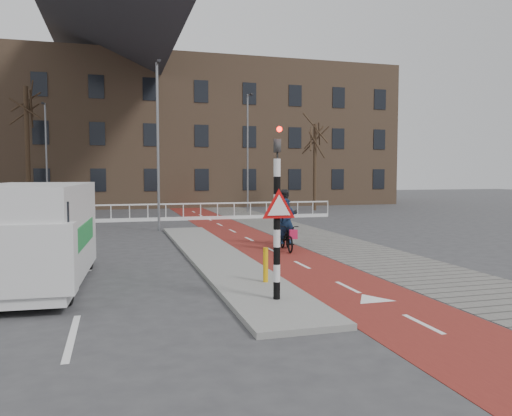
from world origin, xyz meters
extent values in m
plane|color=#38383A|center=(0.00, 0.00, 0.00)|extent=(120.00, 120.00, 0.00)
cube|color=maroon|center=(1.50, 10.00, 0.01)|extent=(2.50, 60.00, 0.01)
cube|color=slate|center=(4.30, 10.00, 0.01)|extent=(3.00, 60.00, 0.01)
cube|color=gray|center=(-0.70, 4.00, 0.06)|extent=(1.80, 16.00, 0.12)
cylinder|color=black|center=(-0.60, -2.00, 1.56)|extent=(0.14, 0.14, 2.88)
imported|color=black|center=(-0.60, -2.00, 3.40)|extent=(0.13, 0.16, 0.80)
cylinder|color=#FF0C05|center=(-0.60, -2.14, 3.58)|extent=(0.11, 0.02, 0.11)
cylinder|color=#E7A90C|center=(-0.35, -0.39, 0.53)|extent=(0.12, 0.12, 0.82)
imported|color=black|center=(1.97, 4.71, 0.46)|extent=(0.76, 1.78, 0.91)
imported|color=#0F1F3A|center=(1.97, 4.71, 1.04)|extent=(0.61, 0.43, 1.58)
cube|color=#C41B49|center=(2.02, 4.16, 0.64)|extent=(0.27, 0.19, 0.31)
imported|color=black|center=(2.34, 5.90, 0.60)|extent=(0.98, 2.04, 1.18)
imported|color=black|center=(2.34, 5.90, 1.18)|extent=(1.03, 0.88, 1.85)
cube|color=silver|center=(-5.65, 1.17, 1.31)|extent=(2.61, 5.82, 2.28)
cube|color=#1E8A3D|center=(-4.50, 1.17, 1.21)|extent=(0.24, 3.64, 0.55)
cube|color=black|center=(-5.65, -1.32, 1.71)|extent=(2.05, 0.17, 0.90)
cylinder|color=black|center=(-4.80, -0.82, 0.40)|extent=(0.33, 0.81, 0.80)
cylinder|color=black|center=(-6.50, 3.16, 0.40)|extent=(0.33, 0.81, 0.80)
cylinder|color=black|center=(-4.57, 3.05, 0.40)|extent=(0.33, 0.81, 0.80)
cube|color=silver|center=(-5.00, 17.00, 0.95)|extent=(28.00, 0.08, 0.08)
cube|color=silver|center=(-5.00, 17.00, 0.10)|extent=(28.00, 0.10, 0.20)
cube|color=#7F6047|center=(-3.00, 32.00, 6.00)|extent=(46.00, 10.00, 12.00)
cylinder|color=#312416|center=(-9.12, 23.39, 4.12)|extent=(0.29, 0.29, 8.25)
cylinder|color=#312416|center=(10.30, 22.27, 3.13)|extent=(0.24, 0.24, 6.26)
cylinder|color=slate|center=(-1.81, 11.96, 3.88)|extent=(0.12, 0.12, 7.76)
cylinder|color=slate|center=(-7.96, 23.04, 3.59)|extent=(0.12, 0.12, 7.18)
cylinder|color=slate|center=(5.11, 21.81, 4.05)|extent=(0.12, 0.12, 8.10)
camera|label=1|loc=(-3.77, -11.61, 2.71)|focal=35.00mm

